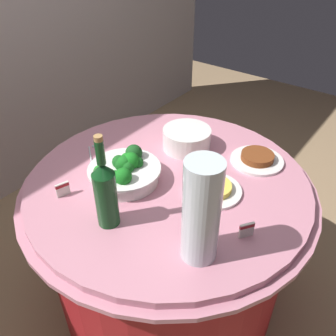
{
  "coord_description": "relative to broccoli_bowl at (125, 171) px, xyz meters",
  "views": [
    {
      "loc": [
        -0.88,
        -0.67,
        1.59
      ],
      "look_at": [
        0.0,
        0.0,
        0.79
      ],
      "focal_mm": 37.97,
      "sensor_mm": 36.0,
      "label": 1
    }
  ],
  "objects": [
    {
      "name": "label_placard_mid",
      "position": [
        -0.2,
        0.12,
        -0.02
      ],
      "size": [
        0.05,
        0.02,
        0.05
      ],
      "color": "white",
      "rests_on": "buffet_table"
    },
    {
      "name": "decorative_fruit_vase",
      "position": [
        -0.13,
        -0.42,
        0.1
      ],
      "size": [
        0.11,
        0.11,
        0.34
      ],
      "color": "silver",
      "rests_on": "buffet_table"
    },
    {
      "name": "food_plate_stir_fry",
      "position": [
        0.43,
        -0.35,
        -0.03
      ],
      "size": [
        0.22,
        0.22,
        0.04
      ],
      "color": "white",
      "rests_on": "buffet_table"
    },
    {
      "name": "broccoli_bowl",
      "position": [
        0.0,
        0.0,
        0.0
      ],
      "size": [
        0.28,
        0.28,
        0.12
      ],
      "color": "white",
      "rests_on": "buffet_table"
    },
    {
      "name": "food_plate_fried_egg",
      "position": [
        0.15,
        -0.3,
        -0.03
      ],
      "size": [
        0.22,
        0.22,
        0.03
      ],
      "color": "white",
      "rests_on": "buffet_table"
    },
    {
      "name": "buffet_table",
      "position": [
        0.11,
        -0.12,
        -0.41
      ],
      "size": [
        1.16,
        1.16,
        0.74
      ],
      "color": "maroon",
      "rests_on": "ground_plane"
    },
    {
      "name": "plate_stack",
      "position": [
        0.34,
        -0.05,
        -0.0
      ],
      "size": [
        0.21,
        0.21,
        0.09
      ],
      "color": "white",
      "rests_on": "buffet_table"
    },
    {
      "name": "label_placard_front",
      "position": [
        0.02,
        -0.51,
        -0.02
      ],
      "size": [
        0.05,
        0.04,
        0.05
      ],
      "color": "white",
      "rests_on": "buffet_table"
    },
    {
      "name": "wine_bottle",
      "position": [
        -0.2,
        -0.11,
        0.08
      ],
      "size": [
        0.07,
        0.07,
        0.34
      ],
      "color": "#13441C",
      "rests_on": "buffet_table"
    },
    {
      "name": "ground_plane",
      "position": [
        0.11,
        -0.12,
        -0.79
      ],
      "size": [
        6.0,
        6.0,
        0.0
      ],
      "primitive_type": "plane",
      "color": "#9E7F5B"
    },
    {
      "name": "serving_tongs",
      "position": [
        0.05,
        0.22,
        -0.04
      ],
      "size": [
        0.13,
        0.15,
        0.01
      ],
      "color": "silver",
      "rests_on": "buffet_table"
    }
  ]
}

